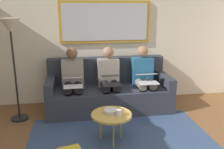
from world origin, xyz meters
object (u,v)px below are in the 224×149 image
at_px(laptop_black, 111,80).
at_px(standing_lamp, 11,37).
at_px(couch, 108,91).
at_px(framed_mirror, 105,22).
at_px(person_right, 73,79).
at_px(coffee_table, 112,115).
at_px(person_left, 143,76).
at_px(bowl, 111,111).
at_px(laptop_silver, 147,78).
at_px(laptop_white, 73,82).
at_px(cup, 119,113).
at_px(person_middle, 109,77).

relative_size(laptop_black, standing_lamp, 0.22).
relative_size(couch, framed_mirror, 1.29).
bearing_deg(couch, person_right, 6.13).
height_order(framed_mirror, person_right, framed_mirror).
bearing_deg(coffee_table, person_left, -123.98).
distance_m(bowl, person_left, 1.36).
height_order(bowl, laptop_silver, laptop_silver).
distance_m(laptop_silver, laptop_black, 0.64).
relative_size(couch, person_left, 1.93).
xyz_separation_m(person_right, standing_lamp, (0.91, 0.20, 0.76)).
xyz_separation_m(couch, person_right, (0.64, 0.07, 0.30)).
xyz_separation_m(coffee_table, person_left, (-0.77, -1.15, 0.21)).
bearing_deg(laptop_white, cup, 121.10).
bearing_deg(person_left, laptop_white, 10.73).
height_order(coffee_table, person_middle, person_middle).
distance_m(couch, coffee_table, 1.23).
distance_m(coffee_table, laptop_black, 0.94).
xyz_separation_m(coffee_table, cup, (-0.09, 0.07, 0.06)).
height_order(framed_mirror, person_middle, framed_mirror).
relative_size(coffee_table, laptop_white, 1.66).
relative_size(framed_mirror, person_left, 1.49).
xyz_separation_m(person_middle, laptop_black, (0.00, 0.24, 0.02)).
distance_m(couch, person_right, 0.71).
height_order(cup, bowl, cup).
distance_m(person_middle, standing_lamp, 1.74).
distance_m(couch, laptop_black, 0.45).
xyz_separation_m(bowl, laptop_silver, (-0.78, -0.87, 0.19)).
height_order(coffee_table, cup, cup).
distance_m(bowl, laptop_silver, 1.18).
bearing_deg(bowl, couch, -96.73).
relative_size(laptop_black, person_right, 0.32).
height_order(laptop_silver, standing_lamp, standing_lamp).
xyz_separation_m(framed_mirror, person_right, (0.64, 0.46, -0.94)).
height_order(coffee_table, person_right, person_right).
bearing_deg(laptop_white, person_middle, -159.25).
bearing_deg(laptop_black, standing_lamp, -1.63).
height_order(bowl, person_left, person_left).
height_order(framed_mirror, laptop_black, framed_mirror).
distance_m(person_left, laptop_white, 1.30).
bearing_deg(laptop_black, person_left, -159.21).
bearing_deg(laptop_white, laptop_silver, -179.89).
height_order(coffee_table, laptop_silver, laptop_silver).
height_order(person_left, person_right, same).
distance_m(bowl, person_middle, 1.13).
height_order(person_left, person_middle, same).
xyz_separation_m(cup, person_left, (-0.69, -1.22, 0.15)).
distance_m(couch, framed_mirror, 1.30).
bearing_deg(laptop_white, standing_lamp, -2.74).
distance_m(laptop_black, person_right, 0.68).
relative_size(couch, cup, 24.44).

